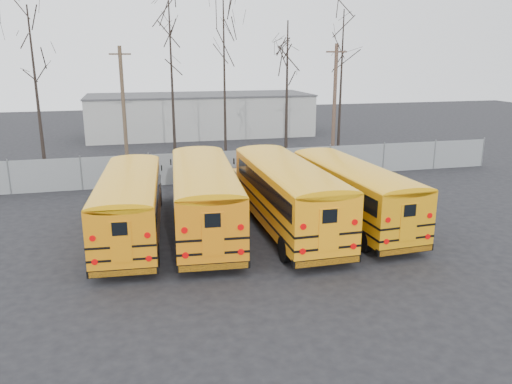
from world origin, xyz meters
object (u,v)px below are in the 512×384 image
object	(u,v)px
utility_pole_right	(334,103)
bus_c	(286,189)
bus_b	(204,192)
bus_d	(351,188)
bus_a	(130,200)
utility_pole_left	(123,106)

from	to	relation	value
utility_pole_right	bus_c	bearing A→B (deg)	-117.40
bus_b	bus_d	world-z (taller)	bus_b
bus_a	bus_b	bearing A→B (deg)	4.70
bus_d	utility_pole_right	bearing A→B (deg)	67.84
bus_a	bus_d	bearing A→B (deg)	1.34
bus_a	utility_pole_right	bearing A→B (deg)	45.48
bus_b	utility_pole_left	bearing A→B (deg)	106.92
bus_b	bus_a	bearing A→B (deg)	-175.02
bus_b	utility_pole_right	size ratio (longest dim) A/B	1.36
bus_c	bus_a	bearing A→B (deg)	175.32
bus_d	utility_pole_right	world-z (taller)	utility_pole_right
bus_b	bus_c	bearing A→B (deg)	-3.70
bus_c	bus_d	bearing A→B (deg)	-0.56
bus_b	bus_c	xyz separation A→B (m)	(3.73, -0.54, 0.01)
utility_pole_left	bus_a	bearing A→B (deg)	-95.65
bus_d	bus_b	bearing A→B (deg)	172.48
bus_c	utility_pole_left	world-z (taller)	utility_pole_left
bus_a	utility_pole_right	xyz separation A→B (m)	(14.94, 13.06, 2.71)
utility_pole_left	bus_c	bearing A→B (deg)	-72.64
bus_b	utility_pole_right	xyz separation A→B (m)	(11.70, 13.04, 2.57)
bus_a	bus_c	xyz separation A→B (m)	(6.97, -0.52, 0.15)
bus_b	bus_d	bearing A→B (deg)	0.07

